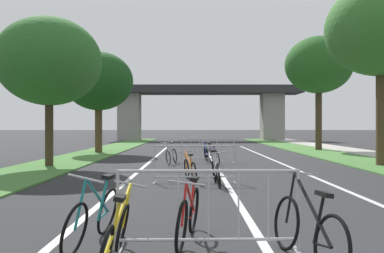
% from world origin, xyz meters
% --- Properties ---
extents(grass_verge_left, '(2.75, 51.06, 0.05)m').
position_xyz_m(grass_verge_left, '(-6.50, 20.89, 0.03)').
color(grass_verge_left, '#477A38').
rests_on(grass_verge_left, ground).
extents(grass_verge_right, '(2.75, 51.06, 0.05)m').
position_xyz_m(grass_verge_right, '(6.50, 20.89, 0.03)').
color(grass_verge_right, '#477A38').
rests_on(grass_verge_right, ground).
extents(sidewalk_path_right, '(2.26, 51.06, 0.08)m').
position_xyz_m(sidewalk_path_right, '(9.00, 20.89, 0.04)').
color(sidewalk_path_right, '#ADA89E').
rests_on(sidewalk_path_right, ground).
extents(lane_stripe_center, '(0.14, 29.54, 0.01)m').
position_xyz_m(lane_stripe_center, '(0.00, 14.77, 0.00)').
color(lane_stripe_center, silver).
rests_on(lane_stripe_center, ground).
extents(lane_stripe_right_lane, '(0.14, 29.54, 0.01)m').
position_xyz_m(lane_stripe_right_lane, '(2.82, 14.77, 0.00)').
color(lane_stripe_right_lane, silver).
rests_on(lane_stripe_right_lane, ground).
extents(lane_stripe_left_lane, '(0.14, 29.54, 0.01)m').
position_xyz_m(lane_stripe_left_lane, '(-2.82, 14.77, 0.00)').
color(lane_stripe_left_lane, silver).
rests_on(lane_stripe_left_lane, ground).
extents(overpass_bridge, '(21.59, 3.99, 5.89)m').
position_xyz_m(overpass_bridge, '(0.00, 42.20, 4.17)').
color(overpass_bridge, '#2D2D30').
rests_on(overpass_bridge, ground).
extents(tree_left_pine_far, '(4.00, 4.00, 5.77)m').
position_xyz_m(tree_left_pine_far, '(-6.46, 13.81, 4.06)').
color(tree_left_pine_far, '#3D2D1E').
rests_on(tree_left_pine_far, ground).
extents(tree_left_cypress_far, '(3.99, 3.99, 5.88)m').
position_xyz_m(tree_left_cypress_far, '(-6.38, 21.67, 4.16)').
color(tree_left_cypress_far, '#4C3823').
rests_on(tree_left_cypress_far, ground).
extents(tree_right_oak_mid, '(4.39, 4.39, 7.28)m').
position_xyz_m(tree_right_oak_mid, '(6.52, 14.11, 5.37)').
color(tree_right_oak_mid, '#4C3823').
rests_on(tree_right_oak_mid, ground).
extents(tree_right_oak_near, '(4.29, 4.29, 7.33)m').
position_xyz_m(tree_right_oak_near, '(7.18, 24.18, 5.47)').
color(tree_right_oak_near, '#3D2D1E').
rests_on(tree_right_oak_near, ground).
extents(crowd_barrier_nearest, '(2.31, 0.50, 1.05)m').
position_xyz_m(crowd_barrier_nearest, '(-0.75, 3.25, 0.52)').
color(crowd_barrier_nearest, '#ADADB2').
rests_on(crowd_barrier_nearest, ground).
extents(crowd_barrier_second, '(2.30, 0.46, 1.05)m').
position_xyz_m(crowd_barrier_second, '(-0.87, 9.42, 0.52)').
color(crowd_barrier_second, '#ADADB2').
rests_on(crowd_barrier_second, ground).
extents(crowd_barrier_third, '(2.31, 0.52, 1.05)m').
position_xyz_m(crowd_barrier_third, '(-0.27, 15.58, 0.52)').
color(crowd_barrier_third, '#ADADB2').
rests_on(crowd_barrier_third, ground).
extents(bicycle_red_0, '(0.48, 1.68, 0.91)m').
position_xyz_m(bicycle_red_0, '(-1.00, 3.75, 0.37)').
color(bicycle_red_0, black).
rests_on(bicycle_red_0, ground).
extents(bicycle_black_1, '(0.48, 1.77, 1.04)m').
position_xyz_m(bicycle_black_1, '(0.37, 2.90, 0.39)').
color(bicycle_black_1, black).
rests_on(bicycle_black_1, ground).
extents(bicycle_orange_2, '(0.59, 1.58, 0.86)m').
position_xyz_m(bicycle_orange_2, '(-1.01, 9.82, 0.34)').
color(bicycle_orange_2, black).
rests_on(bicycle_orange_2, ground).
extents(bicycle_purple_3, '(0.52, 1.58, 0.87)m').
position_xyz_m(bicycle_purple_3, '(-0.07, 15.12, 0.35)').
color(bicycle_purple_3, black).
rests_on(bicycle_purple_3, ground).
extents(bicycle_white_4, '(0.53, 1.60, 0.93)m').
position_xyz_m(bicycle_white_4, '(-0.32, 9.03, 0.35)').
color(bicycle_white_4, black).
rests_on(bicycle_white_4, ground).
extents(bicycle_silver_5, '(0.66, 1.60, 0.95)m').
position_xyz_m(bicycle_silver_5, '(-1.82, 15.17, 0.35)').
color(bicycle_silver_5, black).
rests_on(bicycle_silver_5, ground).
extents(bicycle_yellow_6, '(0.42, 1.71, 0.92)m').
position_xyz_m(bicycle_yellow_6, '(-1.81, 2.79, 0.35)').
color(bicycle_yellow_6, black).
rests_on(bicycle_yellow_6, ground).
extents(bicycle_blue_7, '(0.46, 1.66, 0.89)m').
position_xyz_m(bicycle_blue_7, '(-0.33, 16.07, 0.36)').
color(bicycle_blue_7, black).
rests_on(bicycle_blue_7, ground).
extents(bicycle_teal_8, '(0.49, 1.78, 1.01)m').
position_xyz_m(bicycle_teal_8, '(-2.26, 3.60, 0.39)').
color(bicycle_teal_8, black).
rests_on(bicycle_teal_8, ground).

